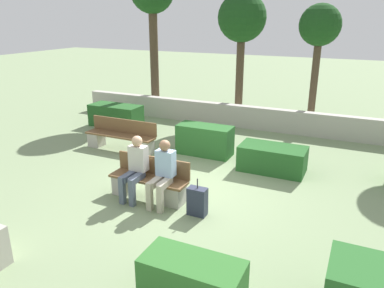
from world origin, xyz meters
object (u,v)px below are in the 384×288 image
object	(u,v)px
bench_front	(149,183)
person_seated_woman	(163,170)
tree_center_left	(242,20)
suitcase	(197,201)
person_seated_man	(135,165)
bench_left_side	(121,138)
tree_center_right	(320,29)

from	to	relation	value
bench_front	person_seated_woman	bearing A→B (deg)	-17.95
bench_front	person_seated_woman	distance (m)	0.61
person_seated_woman	tree_center_left	bearing A→B (deg)	96.35
bench_front	tree_center_left	xyz separation A→B (m)	(-0.39, 7.08, 3.21)
suitcase	tree_center_left	bearing A→B (deg)	102.44
person_seated_man	bench_left_side	bearing A→B (deg)	131.14
bench_left_side	person_seated_woman	bearing A→B (deg)	-49.50
person_seated_man	tree_center_left	world-z (taller)	tree_center_left
bench_left_side	suitcase	size ratio (longest dim) A/B	2.82
person_seated_man	person_seated_woman	xyz separation A→B (m)	(0.65, 0.00, 0.00)
person_seated_woman	suitcase	bearing A→B (deg)	-7.42
person_seated_man	person_seated_woman	distance (m)	0.65
person_seated_man	suitcase	xyz separation A→B (m)	(1.47, -0.11, -0.47)
person_seated_man	suitcase	size ratio (longest dim) A/B	1.77
tree_center_left	tree_center_right	distance (m)	2.66
bench_front	suitcase	world-z (taller)	bench_front
tree_center_left	tree_center_right	xyz separation A→B (m)	(2.65, -0.01, -0.25)
bench_left_side	suitcase	bearing A→B (deg)	-43.51
person_seated_woman	suitcase	size ratio (longest dim) A/B	1.77
suitcase	tree_center_left	size ratio (longest dim) A/B	0.17
suitcase	tree_center_right	size ratio (longest dim) A/B	0.19
person_seated_man	bench_front	bearing A→B (deg)	29.93
tree_center_right	tree_center_left	bearing A→B (deg)	179.76
person_seated_man	suitcase	world-z (taller)	person_seated_man
tree_center_left	tree_center_right	bearing A→B (deg)	-0.24
suitcase	tree_center_right	world-z (taller)	tree_center_right
bench_left_side	tree_center_right	bearing A→B (deg)	37.93
bench_left_side	suitcase	world-z (taller)	bench_left_side
tree_center_right	person_seated_woman	bearing A→B (deg)	-104.35
bench_left_side	person_seated_woman	distance (m)	3.67
suitcase	bench_left_side	bearing A→B (deg)	144.89
person_seated_woman	tree_center_right	world-z (taller)	tree_center_right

